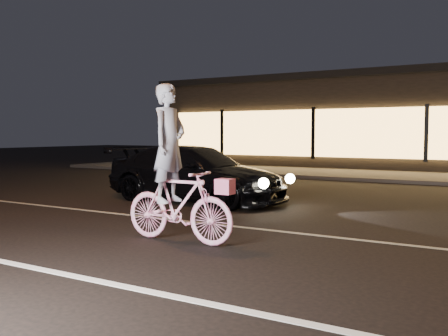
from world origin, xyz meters
The scene contains 7 objects.
ground centered at (0.00, 0.00, 0.00)m, with size 90.00×90.00×0.00m, color black.
lane_stripe_near centered at (0.00, -1.50, 0.00)m, with size 60.00×0.12×0.01m, color silver.
lane_stripe_far centered at (0.00, 2.00, 0.00)m, with size 60.00×0.10×0.01m, color gray.
sidewalk centered at (0.00, 13.00, 0.06)m, with size 30.00×4.00×0.12m, color #383533.
storefront centered at (0.00, 18.97, 2.15)m, with size 25.40×8.42×4.20m.
cyclist centered at (-1.29, 0.53, 0.82)m, with size 1.84×0.63×2.31m.
sedan centered at (-3.46, 4.29, 0.65)m, with size 4.58×2.06×1.30m.
Camera 1 is at (2.98, -5.35, 1.59)m, focal length 40.00 mm.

